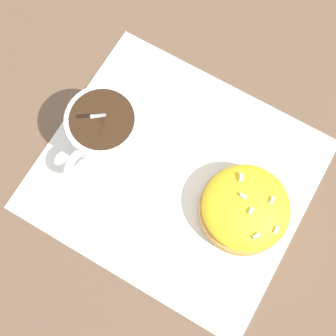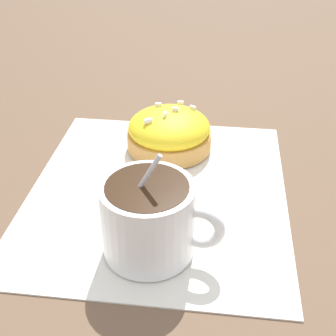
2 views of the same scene
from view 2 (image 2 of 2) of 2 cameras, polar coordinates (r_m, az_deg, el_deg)
ground_plane at (r=0.48m, az=-1.26°, el=-2.99°), size 3.00×3.00×0.00m
paper_napkin at (r=0.47m, az=-1.26°, el=-2.84°), size 0.31×0.28×0.00m
coffee_cup at (r=0.38m, az=-2.27°, el=-5.91°), size 0.08×0.10×0.10m
frosted_pastry at (r=0.53m, az=0.14°, el=4.44°), size 0.10×0.10×0.05m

